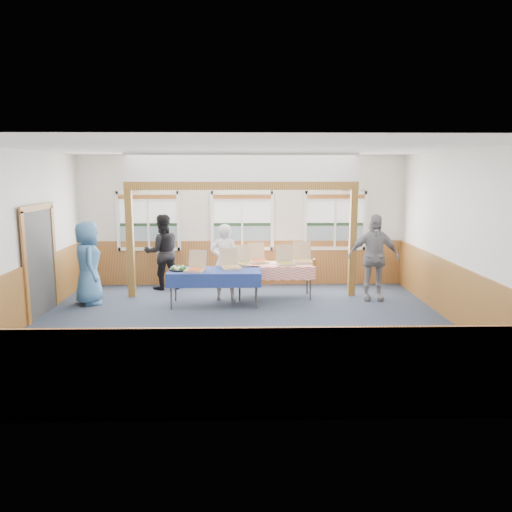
{
  "coord_description": "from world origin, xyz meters",
  "views": [
    {
      "loc": [
        0.07,
        -8.78,
        2.81
      ],
      "look_at": [
        0.29,
        1.0,
        1.14
      ],
      "focal_mm": 35.0,
      "sensor_mm": 36.0,
      "label": 1
    }
  ],
  "objects_px": {
    "table_right": "(274,267)",
    "man_blue": "(88,263)",
    "table_left": "(215,273)",
    "woman_white": "(225,262)",
    "woman_black": "(162,252)",
    "person_grey": "(373,257)"
  },
  "relations": [
    {
      "from": "woman_white",
      "to": "man_blue",
      "type": "distance_m",
      "value": 2.89
    },
    {
      "from": "woman_white",
      "to": "woman_black",
      "type": "distance_m",
      "value": 1.86
    },
    {
      "from": "table_left",
      "to": "man_blue",
      "type": "height_order",
      "value": "man_blue"
    },
    {
      "from": "woman_black",
      "to": "man_blue",
      "type": "bearing_deg",
      "value": 25.52
    },
    {
      "from": "table_left",
      "to": "woman_white",
      "type": "distance_m",
      "value": 0.52
    },
    {
      "from": "table_right",
      "to": "man_blue",
      "type": "distance_m",
      "value": 4.02
    },
    {
      "from": "woman_black",
      "to": "man_blue",
      "type": "height_order",
      "value": "woman_black"
    },
    {
      "from": "woman_black",
      "to": "person_grey",
      "type": "relative_size",
      "value": 0.95
    },
    {
      "from": "table_left",
      "to": "woman_white",
      "type": "height_order",
      "value": "woman_white"
    },
    {
      "from": "woman_white",
      "to": "woman_black",
      "type": "relative_size",
      "value": 0.94
    },
    {
      "from": "woman_white",
      "to": "table_right",
      "type": "bearing_deg",
      "value": -169.81
    },
    {
      "from": "woman_white",
      "to": "person_grey",
      "type": "bearing_deg",
      "value": 178.91
    },
    {
      "from": "woman_black",
      "to": "woman_white",
      "type": "bearing_deg",
      "value": 125.51
    },
    {
      "from": "table_right",
      "to": "woman_black",
      "type": "xyz_separation_m",
      "value": [
        -2.64,
        0.86,
        0.2
      ]
    },
    {
      "from": "person_grey",
      "to": "woman_white",
      "type": "bearing_deg",
      "value": -176.6
    },
    {
      "from": "table_left",
      "to": "woman_white",
      "type": "bearing_deg",
      "value": 64.24
    },
    {
      "from": "woman_white",
      "to": "person_grey",
      "type": "xyz_separation_m",
      "value": [
        3.26,
        -0.07,
        0.1
      ]
    },
    {
      "from": "table_right",
      "to": "person_grey",
      "type": "xyz_separation_m",
      "value": [
        2.15,
        -0.26,
        0.25
      ]
    },
    {
      "from": "table_left",
      "to": "woman_black",
      "type": "relative_size",
      "value": 1.1
    },
    {
      "from": "man_blue",
      "to": "table_right",
      "type": "bearing_deg",
      "value": -104.45
    },
    {
      "from": "table_left",
      "to": "person_grey",
      "type": "distance_m",
      "value": 3.48
    },
    {
      "from": "woman_black",
      "to": "man_blue",
      "type": "distance_m",
      "value": 1.92
    }
  ]
}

